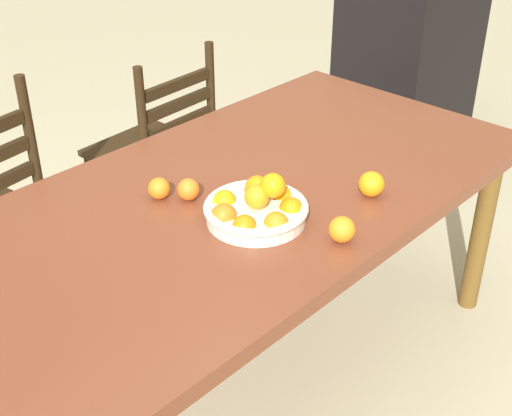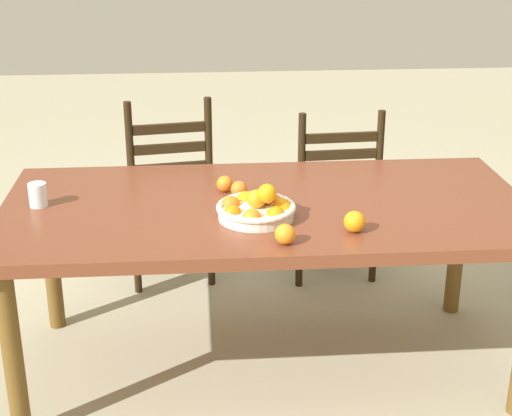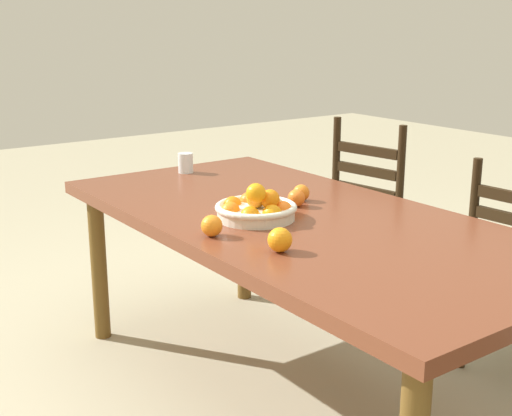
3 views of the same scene
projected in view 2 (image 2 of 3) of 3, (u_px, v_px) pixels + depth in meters
The scene contains 10 objects.
ground_plane at pixel (265, 364), 3.24m from camera, with size 12.00×12.00×0.00m, color #B2AA8C.
dining_table at pixel (266, 219), 3.00m from camera, with size 2.02×0.98×0.72m.
chair_near_window at pixel (332, 193), 3.90m from camera, with size 0.46×0.46×0.89m.
chair_by_cabinet at pixel (169, 193), 3.84m from camera, with size 0.48×0.48×0.96m.
fruit_bowl at pixel (257, 208), 2.81m from camera, with size 0.29×0.29×0.14m.
orange_loose_0 at pixel (225, 184), 3.08m from camera, with size 0.06×0.06×0.06m, color orange.
orange_loose_1 at pixel (355, 222), 2.70m from camera, with size 0.08×0.08×0.08m, color orange.
orange_loose_2 at pixel (285, 234), 2.60m from camera, with size 0.07×0.07×0.07m, color orange.
orange_loose_3 at pixel (239, 189), 3.02m from camera, with size 0.07×0.07×0.07m, color orange.
drinking_glass at pixel (38, 195), 2.92m from camera, with size 0.07×0.07×0.09m, color silver.
Camera 2 is at (-0.26, -2.76, 1.80)m, focal length 54.47 mm.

